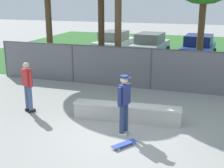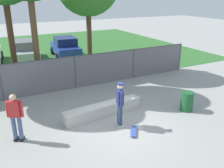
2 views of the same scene
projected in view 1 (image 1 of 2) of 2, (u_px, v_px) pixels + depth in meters
ground_plane at (118, 137)px, 8.94m from camera, size 80.00×80.00×0.00m
grass_strip at (176, 51)px, 22.95m from camera, size 27.17×20.00×0.02m
concrete_ledge at (127, 112)px, 10.04m from camera, size 3.63×0.76×0.57m
skateboarder at (124, 102)px, 8.78m from camera, size 0.36×0.58×1.84m
skateboard at (125, 144)px, 8.35m from camera, size 0.62×0.77×0.09m
chainlink_fence at (151, 67)px, 13.26m from camera, size 15.24×0.07×1.86m
car_white at (114, 42)px, 21.65m from camera, size 2.30×4.34×1.66m
car_silver at (150, 45)px, 20.48m from camera, size 2.30×4.34×1.66m
car_blue at (198, 47)px, 19.50m from camera, size 2.30×4.34×1.66m
bystander at (28, 85)px, 10.62m from camera, size 0.54×0.40×1.82m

